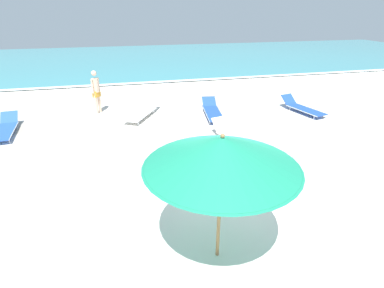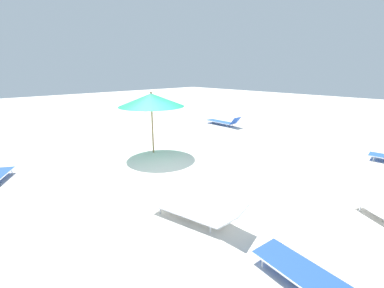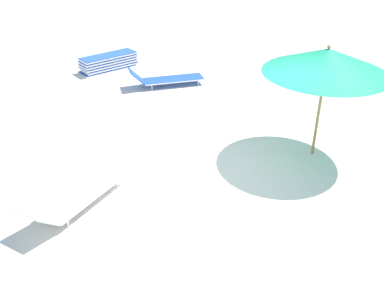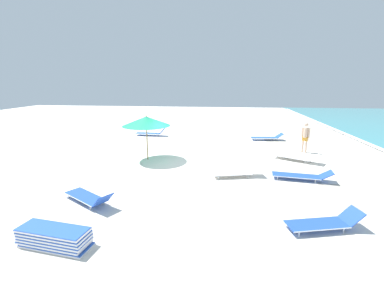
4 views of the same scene
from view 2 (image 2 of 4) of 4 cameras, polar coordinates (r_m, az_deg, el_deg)
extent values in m
cube|color=silver|center=(8.50, -5.91, -6.18)|extent=(60.00, 60.00, 0.16)
cylinder|color=#9E7547|center=(9.97, -8.78, 3.77)|extent=(0.06, 0.06, 2.06)
cone|color=#1E936B|center=(9.81, -9.04, 9.66)|extent=(2.47, 2.47, 0.49)
cylinder|color=#166E50|center=(9.83, -8.98, 8.32)|extent=(2.40, 2.40, 0.01)
sphere|color=#9E7547|center=(9.78, -9.11, 11.25)|extent=(0.07, 0.07, 0.07)
cylinder|color=silver|center=(7.56, 36.00, -11.00)|extent=(0.03, 0.03, 0.16)
cylinder|color=silver|center=(7.20, 33.27, -11.83)|extent=(0.03, 0.03, 0.16)
cube|color=blue|center=(15.40, 6.28, 4.96)|extent=(0.65, 1.92, 0.03)
cylinder|color=silver|center=(15.62, 7.02, 5.10)|extent=(0.08, 1.90, 0.03)
cylinder|color=silver|center=(15.18, 5.52, 4.82)|extent=(0.08, 1.90, 0.03)
cube|color=blue|center=(14.65, 9.60, 5.10)|extent=(0.59, 0.39, 0.44)
cylinder|color=silver|center=(16.09, 4.91, 5.14)|extent=(0.03, 0.03, 0.16)
cylinder|color=silver|center=(15.73, 3.63, 4.91)|extent=(0.03, 0.03, 0.16)
cylinder|color=silver|center=(15.14, 9.01, 4.30)|extent=(0.03, 0.03, 0.16)
cylinder|color=silver|center=(14.75, 7.75, 4.04)|extent=(0.03, 0.03, 0.16)
cube|color=blue|center=(4.62, 25.55, -25.52)|extent=(0.85, 1.95, 0.03)
cylinder|color=silver|center=(4.84, 27.45, -23.68)|extent=(0.28, 1.87, 0.03)
cylinder|color=silver|center=(5.13, 19.26, -21.45)|extent=(0.03, 0.03, 0.16)
cylinder|color=silver|center=(4.80, 15.39, -24.11)|extent=(0.03, 0.03, 0.16)
cube|color=white|center=(5.82, -0.39, -14.46)|extent=(0.97, 1.75, 0.03)
cylinder|color=silver|center=(6.03, 1.21, -13.24)|extent=(0.42, 1.62, 0.03)
cylinder|color=silver|center=(5.60, -2.13, -15.76)|extent=(0.42, 1.62, 0.03)
cube|color=white|center=(5.30, 9.31, -15.58)|extent=(0.66, 0.54, 0.40)
cylinder|color=silver|center=(6.37, -4.10, -12.57)|extent=(0.03, 0.03, 0.16)
cylinder|color=silver|center=(6.02, -7.10, -14.47)|extent=(0.03, 0.03, 0.16)
cylinder|color=silver|center=(5.78, 6.65, -15.87)|extent=(0.03, 0.03, 0.16)
cylinder|color=silver|center=(5.40, 4.11, -18.35)|extent=(0.03, 0.03, 0.16)
cylinder|color=silver|center=(9.16, -36.53, -6.04)|extent=(0.95, 1.54, 0.03)
cylinder|color=silver|center=(9.80, -35.11, -5.08)|extent=(0.03, 0.03, 0.16)
cylinder|color=silver|center=(11.72, 35.63, -2.08)|extent=(0.03, 0.03, 0.16)
cylinder|color=silver|center=(11.23, 35.35, -2.72)|extent=(0.03, 0.03, 0.16)
camera|label=1|loc=(13.78, -14.08, 19.59)|focal=28.00mm
camera|label=3|loc=(9.26, 46.46, 20.99)|focal=40.00mm
camera|label=4|loc=(8.43, -104.75, 2.28)|focal=24.00mm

